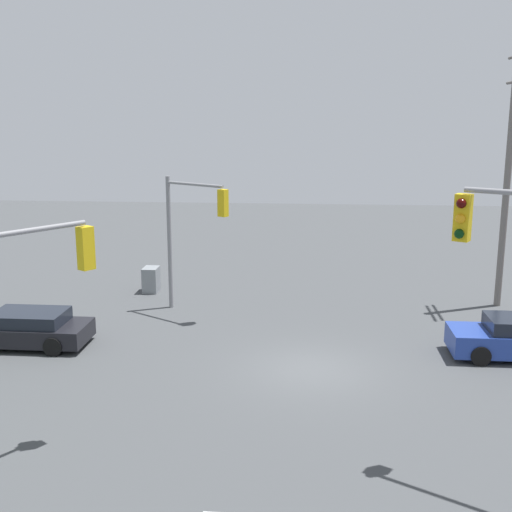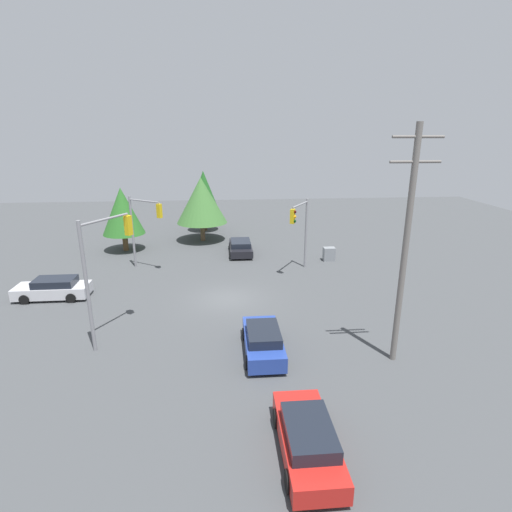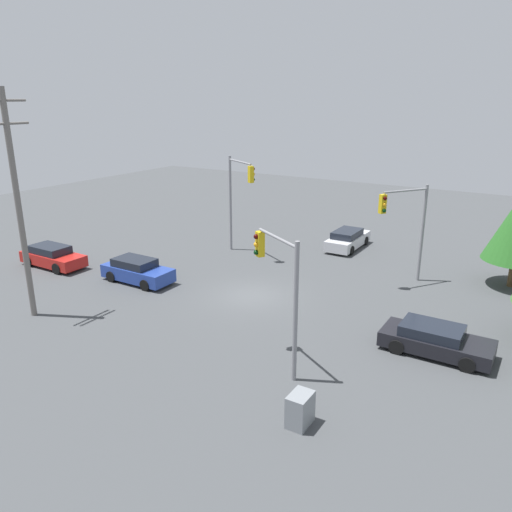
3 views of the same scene
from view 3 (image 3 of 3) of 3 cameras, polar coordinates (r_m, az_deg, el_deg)
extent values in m
plane|color=#424447|center=(27.67, -0.55, -4.55)|extent=(80.00, 80.00, 0.00)
cube|color=#233D93|center=(30.33, -13.35, -1.89)|extent=(1.78, 4.39, 0.76)
cube|color=black|center=(30.28, -13.72, -0.72)|extent=(1.56, 2.41, 0.47)
cylinder|color=black|center=(30.08, -10.34, -2.32)|extent=(0.22, 0.66, 0.66)
cylinder|color=black|center=(28.94, -12.56, -3.28)|extent=(0.22, 0.66, 0.66)
cylinder|color=black|center=(31.88, -14.00, -1.41)|extent=(0.22, 0.66, 0.66)
cylinder|color=black|center=(30.81, -16.22, -2.27)|extent=(0.22, 0.66, 0.66)
cube|color=red|center=(34.72, -22.15, -0.27)|extent=(1.76, 4.54, 0.70)
cube|color=black|center=(34.73, -22.49, 0.72)|extent=(1.55, 2.50, 0.48)
cylinder|color=black|center=(34.17, -19.59, -0.59)|extent=(0.22, 0.71, 0.71)
cylinder|color=black|center=(33.22, -21.80, -1.36)|extent=(0.22, 0.71, 0.71)
cylinder|color=black|center=(36.34, -22.41, 0.15)|extent=(0.22, 0.71, 0.71)
cylinder|color=black|center=(35.44, -24.56, -0.55)|extent=(0.22, 0.71, 0.71)
cube|color=black|center=(22.87, 19.91, -9.32)|extent=(1.93, 4.56, 0.63)
cube|color=black|center=(22.68, 19.49, -7.99)|extent=(1.69, 2.51, 0.45)
cylinder|color=black|center=(23.60, 23.73, -9.40)|extent=(0.22, 0.65, 0.65)
cylinder|color=black|center=(21.97, 22.99, -11.36)|extent=(0.22, 0.65, 0.65)
cylinder|color=black|center=(24.01, 17.03, -8.15)|extent=(0.22, 0.65, 0.65)
cylinder|color=black|center=(22.41, 15.78, -9.96)|extent=(0.22, 0.65, 0.65)
cube|color=silver|center=(36.80, 10.45, 1.72)|extent=(4.65, 1.77, 0.73)
cube|color=black|center=(36.43, 10.37, 2.54)|extent=(2.56, 1.56, 0.47)
cylinder|color=black|center=(38.45, 10.06, 2.09)|extent=(0.63, 0.22, 0.63)
cylinder|color=black|center=(37.89, 12.42, 1.72)|extent=(0.63, 0.22, 0.63)
cylinder|color=black|center=(35.88, 8.34, 1.05)|extent=(0.63, 0.22, 0.63)
cylinder|color=black|center=(35.28, 10.84, 0.63)|extent=(0.63, 0.22, 0.63)
cylinder|color=gray|center=(30.67, 18.47, 2.44)|extent=(0.18, 0.18, 5.77)
cylinder|color=gray|center=(29.13, 16.74, 7.17)|extent=(2.55, 1.81, 0.12)
cube|color=gold|center=(28.31, 14.27, 5.79)|extent=(0.44, 0.42, 1.05)
sphere|color=#360503|center=(28.11, 14.54, 6.39)|extent=(0.22, 0.22, 0.22)
sphere|color=orange|center=(28.18, 14.49, 5.72)|extent=(0.22, 0.22, 0.22)
sphere|color=black|center=(28.24, 14.44, 5.05)|extent=(0.22, 0.22, 0.22)
cylinder|color=gray|center=(18.72, 4.53, -6.57)|extent=(0.18, 0.18, 5.60)
cylinder|color=gray|center=(19.05, 2.46, 2.07)|extent=(1.67, 2.56, 0.12)
cube|color=gold|center=(20.48, 0.46, 1.38)|extent=(0.42, 0.44, 1.05)
sphere|color=#360503|center=(20.31, 0.03, 2.23)|extent=(0.22, 0.22, 0.22)
sphere|color=orange|center=(20.40, 0.03, 1.32)|extent=(0.22, 0.22, 0.22)
sphere|color=black|center=(20.50, 0.03, 0.42)|extent=(0.22, 0.22, 0.22)
cylinder|color=gray|center=(35.24, -2.93, 5.99)|extent=(0.18, 0.18, 6.68)
cylinder|color=gray|center=(33.35, -1.85, 10.71)|extent=(1.69, 2.75, 0.12)
cube|color=gold|center=(32.05, -0.59, 9.31)|extent=(0.41, 0.43, 1.05)
sphere|color=#360503|center=(32.08, -0.32, 9.93)|extent=(0.22, 0.22, 0.22)
sphere|color=orange|center=(32.13, -0.32, 9.33)|extent=(0.22, 0.22, 0.22)
sphere|color=black|center=(32.18, -0.32, 8.74)|extent=(0.22, 0.22, 0.22)
cylinder|color=slate|center=(26.14, -25.48, 4.93)|extent=(0.28, 0.28, 10.94)
cylinder|color=slate|center=(25.65, -26.96, 15.58)|extent=(2.20, 0.12, 0.12)
cylinder|color=slate|center=(25.68, -26.64, 13.37)|extent=(2.20, 0.12, 0.12)
cube|color=gray|center=(17.39, 5.06, -17.08)|extent=(0.96, 0.67, 1.15)
camera|label=1|loc=(43.42, 13.80, 13.93)|focal=45.00mm
camera|label=2|loc=(43.84, -29.69, 15.59)|focal=28.00mm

